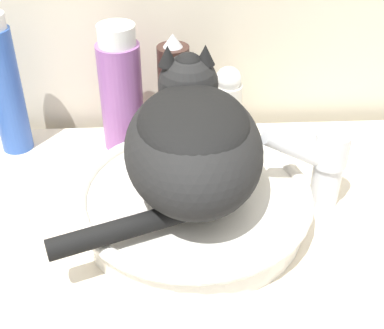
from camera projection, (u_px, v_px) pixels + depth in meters
sink_basin at (192, 202)px, 0.78m from camera, size 0.34×0.34×0.06m
cat at (190, 138)px, 0.72m from camera, size 0.28×0.29×0.17m
faucet at (321, 164)px, 0.78m from camera, size 0.14×0.05×0.14m
shampoo_bottle_tall at (4, 87)px, 0.89m from camera, size 0.05×0.05×0.24m
deodorant_stick at (226, 106)px, 0.93m from camera, size 0.05×0.05×0.15m
mouthwash_bottle at (120, 91)px, 0.90m from camera, size 0.07×0.07×0.22m
hairspray_can_black at (173, 95)px, 0.91m from camera, size 0.05×0.05×0.21m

